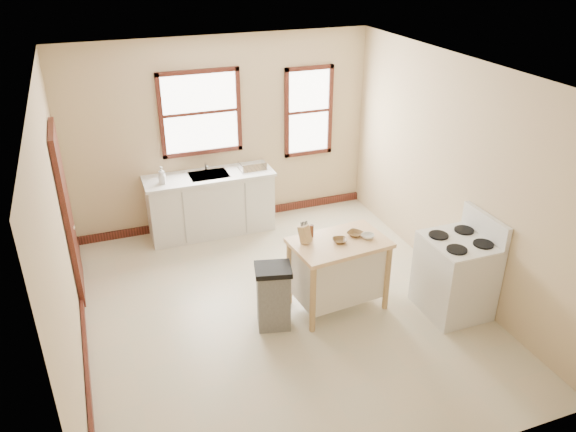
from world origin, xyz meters
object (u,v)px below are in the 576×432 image
Objects in this scene: soap_bottle_a at (162,175)px; knife_block at (305,235)px; trash_bin at (273,297)px; gas_stove at (456,266)px; bowl_a at (340,241)px; bowl_b at (355,234)px; kitchen_island at (338,274)px; soap_bottle_b at (162,177)px; dish_rack at (252,166)px; pepper_grinder at (312,231)px; bowl_c at (368,236)px.

soap_bottle_a reaches higher than knife_block.
gas_stove is (2.07, -0.45, 0.22)m from trash_bin.
bowl_b is (0.23, 0.08, 0.00)m from bowl_a.
kitchen_island is 0.52m from bowl_b.
bowl_b is at bearing 9.45° from kitchen_island.
dish_rack is (1.32, 0.06, -0.05)m from soap_bottle_b.
pepper_grinder is 0.65m from bowl_c.
bowl_a is at bearing -71.22° from soap_bottle_a.
bowl_c is 0.19× the size of trash_bin.
kitchen_island is at bearing 66.58° from bowl_a.
pepper_grinder is at bearing 162.84° from bowl_b.
knife_block is at bearing -76.59° from soap_bottle_a.
dish_rack is at bearing 91.38° from trash_bin.
gas_stove reaches higher than bowl_b.
soap_bottle_a is 3.06m from bowl_c.
gas_stove reaches higher than dish_rack.
bowl_a is (-0.01, -0.02, 0.46)m from kitchen_island.
trash_bin is (0.79, -2.38, -0.65)m from soap_bottle_a.
knife_block reaches higher than dish_rack.
bowl_a is 0.25m from bowl_b.
bowl_c reaches higher than bowl_a.
soap_bottle_a is 0.31× the size of trash_bin.
gas_stove is at bearing -60.83° from soap_bottle_a.
dish_rack is 1.94× the size of knife_block.
gas_stove is (0.91, -0.49, -0.31)m from bowl_c.
bowl_b is 1.22m from gas_stove.
bowl_c is at bearing -45.07° from bowl_b.
soap_bottle_a reaches higher than kitchen_island.
kitchen_island is 0.90× the size of gas_stove.
bowl_c is at bearing -4.82° from bowl_a.
soap_bottle_a is 0.22× the size of kitchen_island.
pepper_grinder is 0.34m from bowl_a.
bowl_a is 1.38m from gas_stove.
bowl_a is at bearing -160.87° from bowl_b.
dish_rack is at bearing 21.78° from soap_bottle_b.
bowl_b is (0.48, -0.15, -0.05)m from pepper_grinder.
soap_bottle_b is 2.58m from trash_bin.
bowl_b is at bearing -31.13° from soap_bottle_b.
kitchen_island is at bearing -38.90° from pepper_grinder.
knife_block is 0.17× the size of gas_stove.
soap_bottle_b is 2.82m from bowl_a.
pepper_grinder reaches higher than bowl_a.
soap_bottle_a is at bearing 89.67° from knife_block.
knife_block is at bearing 175.68° from bowl_b.
soap_bottle_b is at bearing 129.73° from bowl_b.
pepper_grinder is 0.51m from bowl_b.
pepper_grinder is (0.05, -2.14, -0.01)m from dish_rack.
soap_bottle_a reaches higher than bowl_c.
knife_block is 0.74m from bowl_c.
pepper_grinder is 0.19× the size of trash_bin.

